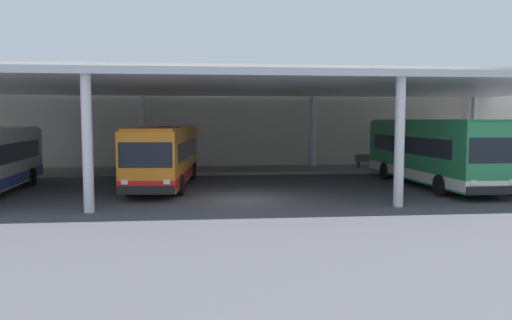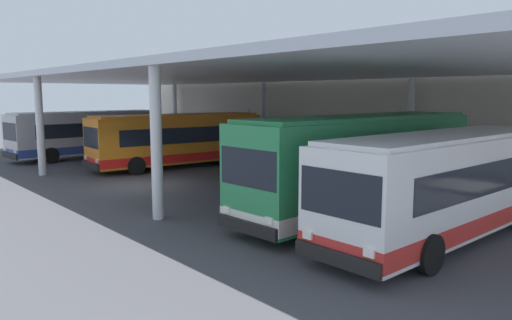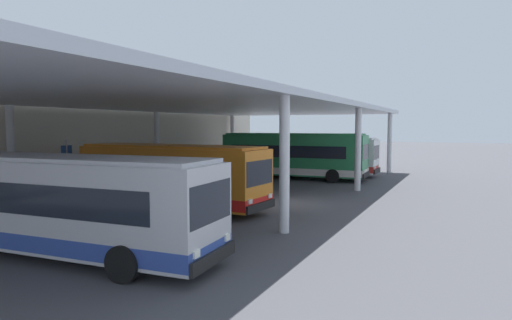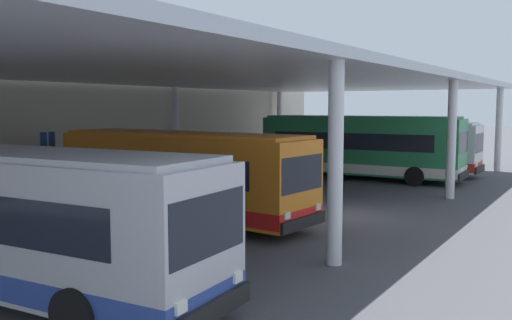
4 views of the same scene
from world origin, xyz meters
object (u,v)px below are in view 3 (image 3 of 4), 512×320
Objects in this scene: bus_nearest_bay at (64,204)px; bus_far_bay at (314,155)px; bench_waiting at (200,167)px; trash_bin at (221,164)px; banner_sign at (67,165)px; bus_middle_bay at (293,155)px; bus_second_bay at (170,175)px.

bus_nearest_bay is 25.93m from bus_far_bay.
bench_waiting is 3.03m from trash_bin.
bus_far_bay is (25.93, 0.42, 0.00)m from bus_nearest_bay.
trash_bin is at bearing 1.88° from banner_sign.
bus_middle_bay is (22.39, 0.97, 0.19)m from bus_nearest_bay.
bus_far_bay is 8.68m from trash_bin.
bus_far_bay is 5.86× the size of bench_waiting.
bus_middle_bay is 16.80m from banner_sign.
bus_middle_bay is at bearing 2.49° from bus_nearest_bay.
bus_far_bay is 10.76× the size of trash_bin.
bus_far_bay is 20.25m from banner_sign.
bench_waiting is at bearing 115.04° from bus_far_bay.
bench_waiting is (-0.60, 8.30, -1.18)m from bus_middle_bay.
bus_nearest_bay is 0.94× the size of bus_middle_bay.
bench_waiting is at bearing 3.47° from banner_sign.
bus_nearest_bay is 5.94× the size of bench_waiting.
bus_middle_bay reaches higher than bus_far_bay.
banner_sign is at bearing -176.53° from bench_waiting.
banner_sign reaches higher than bus_far_bay.
bus_far_bay is at bearing 0.92° from bus_nearest_bay.
bench_waiting is (13.63, 7.18, -0.99)m from bus_second_bay.
bus_middle_bay is 3.56× the size of banner_sign.
bus_middle_bay is 6.33× the size of bench_waiting.
banner_sign reaches higher than bus_nearest_bay.
bus_nearest_bay and bus_second_bay have the same top height.
bus_middle_bay reaches higher than bench_waiting.
trash_bin is at bearing 19.89° from bus_nearest_bay.
banner_sign is (7.32, 8.40, 0.32)m from bus_nearest_bay.
bench_waiting is (-4.14, 8.86, -0.99)m from bus_far_bay.
bus_nearest_bay reaches higher than trash_bin.
bus_middle_bay reaches higher than trash_bin.
banner_sign is at bearing 97.64° from bus_second_bay.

